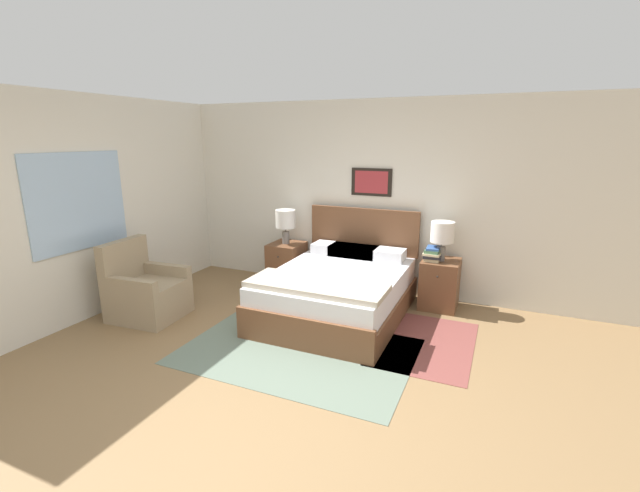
{
  "coord_description": "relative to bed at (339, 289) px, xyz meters",
  "views": [
    {
      "loc": [
        1.69,
        -2.56,
        2.12
      ],
      "look_at": [
        -0.15,
        1.67,
        0.93
      ],
      "focal_mm": 24.0,
      "sensor_mm": 36.0,
      "label": 1
    }
  ],
  "objects": [
    {
      "name": "ground_plane",
      "position": [
        0.06,
        -2.02,
        -0.32
      ],
      "size": [
        16.0,
        16.0,
        0.0
      ],
      "primitive_type": "plane",
      "color": "olive"
    },
    {
      "name": "wall_back",
      "position": [
        0.06,
        1.05,
        0.98
      ],
      "size": [
        7.93,
        0.09,
        2.6
      ],
      "color": "silver",
      "rests_on": "ground_plane"
    },
    {
      "name": "wall_left",
      "position": [
        -2.73,
        -0.52,
        0.99
      ],
      "size": [
        0.08,
        5.44,
        2.6
      ],
      "color": "silver",
      "rests_on": "ground_plane"
    },
    {
      "name": "area_rug_main",
      "position": [
        -0.04,
        -1.06,
        -0.31
      ],
      "size": [
        2.29,
        1.54,
        0.01
      ],
      "color": "slate",
      "rests_on": "ground_plane"
    },
    {
      "name": "area_rug_bedside",
      "position": [
        1.12,
        -0.36,
        -0.31
      ],
      "size": [
        0.97,
        1.42,
        0.01
      ],
      "color": "brown",
      "rests_on": "ground_plane"
    },
    {
      "name": "bed",
      "position": [
        0.0,
        0.0,
        0.0
      ],
      "size": [
        1.53,
        2.01,
        1.17
      ],
      "color": "brown",
      "rests_on": "ground_plane"
    },
    {
      "name": "armchair",
      "position": [
        -2.1,
        -1.0,
        -0.01
      ],
      "size": [
        0.81,
        0.76,
        0.93
      ],
      "rotation": [
        0.0,
        0.0,
        -1.5
      ],
      "color": "#998466",
      "rests_on": "ground_plane"
    },
    {
      "name": "nightstand_near_window",
      "position": [
        -1.09,
        0.72,
        -0.01
      ],
      "size": [
        0.45,
        0.52,
        0.62
      ],
      "color": "brown",
      "rests_on": "ground_plane"
    },
    {
      "name": "nightstand_by_door",
      "position": [
        1.09,
        0.72,
        -0.01
      ],
      "size": [
        0.45,
        0.52,
        0.62
      ],
      "color": "brown",
      "rests_on": "ground_plane"
    },
    {
      "name": "table_lamp_near_window",
      "position": [
        -1.09,
        0.71,
        0.64
      ],
      "size": [
        0.28,
        0.28,
        0.49
      ],
      "color": "slate",
      "rests_on": "nightstand_near_window"
    },
    {
      "name": "table_lamp_by_door",
      "position": [
        1.08,
        0.71,
        0.64
      ],
      "size": [
        0.28,
        0.28,
        0.49
      ],
      "color": "slate",
      "rests_on": "nightstand_by_door"
    },
    {
      "name": "book_thick_bottom",
      "position": [
        0.99,
        0.67,
        0.32
      ],
      "size": [
        0.18,
        0.22,
        0.04
      ],
      "rotation": [
        0.0,
        0.0,
        -0.02
      ],
      "color": "beige",
      "rests_on": "nightstand_by_door"
    },
    {
      "name": "book_hardcover_middle",
      "position": [
        0.99,
        0.67,
        0.36
      ],
      "size": [
        0.23,
        0.28,
        0.04
      ],
      "rotation": [
        0.0,
        0.0,
        0.07
      ],
      "color": "#232328",
      "rests_on": "book_thick_bottom"
    },
    {
      "name": "book_novel_upper",
      "position": [
        0.99,
        0.67,
        0.4
      ],
      "size": [
        0.22,
        0.29,
        0.03
      ],
      "rotation": [
        0.0,
        0.0,
        -0.06
      ],
      "color": "beige",
      "rests_on": "book_hardcover_middle"
    },
    {
      "name": "book_slim_near_top",
      "position": [
        0.99,
        0.67,
        0.43
      ],
      "size": [
        0.19,
        0.26,
        0.04
      ],
      "rotation": [
        0.0,
        0.0,
        -0.09
      ],
      "color": "#4C7551",
      "rests_on": "book_novel_upper"
    },
    {
      "name": "book_paperback_top",
      "position": [
        0.99,
        0.67,
        0.46
      ],
      "size": [
        0.17,
        0.24,
        0.03
      ],
      "rotation": [
        0.0,
        0.0,
        0.05
      ],
      "color": "#335693",
      "rests_on": "book_slim_near_top"
    }
  ]
}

